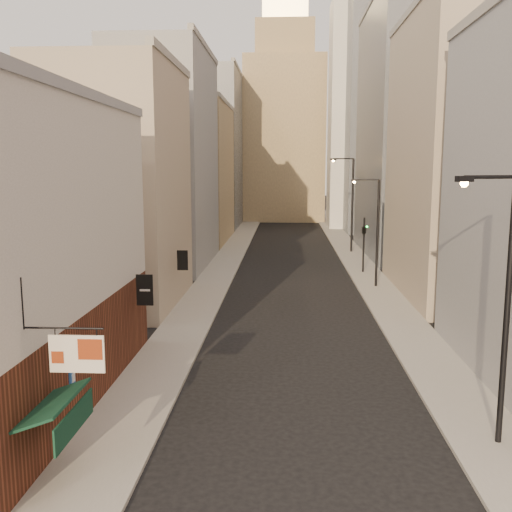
{
  "coord_description": "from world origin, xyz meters",
  "views": [
    {
      "loc": [
        -0.61,
        -12.25,
        9.39
      ],
      "look_at": [
        -2.2,
        18.21,
        4.63
      ],
      "focal_mm": 40.0,
      "sensor_mm": 36.0,
      "label": 1
    }
  ],
  "objects": [
    {
      "name": "clock_tower",
      "position": [
        -1.0,
        92.0,
        17.63
      ],
      "size": [
        14.0,
        14.0,
        44.9
      ],
      "color": "#8D795A",
      "rests_on": "ground"
    },
    {
      "name": "sidewalk_left",
      "position": [
        -6.5,
        55.0,
        0.07
      ],
      "size": [
        3.0,
        140.0,
        0.15
      ],
      "primitive_type": "cube",
      "color": "gray",
      "rests_on": "ground"
    },
    {
      "name": "right_bldg_beige",
      "position": [
        12.0,
        30.0,
        10.0
      ],
      "size": [
        8.0,
        16.0,
        20.0
      ],
      "primitive_type": "cube",
      "color": "tan",
      "rests_on": "ground"
    },
    {
      "name": "sidewalk_right",
      "position": [
        6.5,
        55.0,
        0.07
      ],
      "size": [
        3.0,
        140.0,
        0.15
      ],
      "primitive_type": "cube",
      "color": "gray",
      "rests_on": "ground"
    },
    {
      "name": "left_bldg_grey",
      "position": [
        -12.0,
        42.0,
        10.0
      ],
      "size": [
        8.0,
        16.0,
        20.0
      ],
      "primitive_type": "cube",
      "color": "gray",
      "rests_on": "ground"
    },
    {
      "name": "white_tower",
      "position": [
        10.0,
        78.0,
        18.61
      ],
      "size": [
        8.0,
        8.0,
        41.5
      ],
      "color": "silver",
      "rests_on": "ground"
    },
    {
      "name": "left_bldg_beige",
      "position": [
        -12.0,
        26.0,
        8.0
      ],
      "size": [
        8.0,
        12.0,
        16.0
      ],
      "primitive_type": "cube",
      "color": "tan",
      "rests_on": "ground"
    },
    {
      "name": "traffic_light_right",
      "position": [
        6.31,
        38.2,
        3.86
      ],
      "size": [
        0.72,
        0.72,
        5.0
      ],
      "rotation": [
        0.0,
        0.0,
        2.93
      ],
      "color": "black",
      "rests_on": "ground"
    },
    {
      "name": "left_bldg_tan",
      "position": [
        -12.0,
        60.0,
        8.5
      ],
      "size": [
        8.0,
        18.0,
        17.0
      ],
      "primitive_type": "cube",
      "color": "#8D795A",
      "rests_on": "ground"
    },
    {
      "name": "streetlamp_near",
      "position": [
        6.46,
        6.26,
        5.23
      ],
      "size": [
        2.26,
        1.11,
        9.15
      ],
      "rotation": [
        0.0,
        0.0,
        0.4
      ],
      "color": "black",
      "rests_on": "ground"
    },
    {
      "name": "streetlamp_mid",
      "position": [
        6.29,
        32.12,
        4.85
      ],
      "size": [
        2.22,
        0.52,
        8.5
      ],
      "rotation": [
        0.0,
        0.0,
        -0.15
      ],
      "color": "black",
      "rests_on": "ground"
    },
    {
      "name": "highrise",
      "position": [
        18.0,
        78.0,
        25.66
      ],
      "size": [
        21.0,
        23.0,
        51.2
      ],
      "color": "gray",
      "rests_on": "ground"
    },
    {
      "name": "right_bldg_wingrid",
      "position": [
        12.0,
        50.0,
        13.0
      ],
      "size": [
        8.0,
        20.0,
        26.0
      ],
      "primitive_type": "cube",
      "color": "gray",
      "rests_on": "ground"
    },
    {
      "name": "near_building_left",
      "position": [
        -10.99,
        9.0,
        6.02
      ],
      "size": [
        8.3,
        23.04,
        12.3
      ],
      "color": "brown",
      "rests_on": "ground"
    },
    {
      "name": "streetlamp_far",
      "position": [
        6.42,
        50.77,
        5.92
      ],
      "size": [
        2.55,
        1.28,
        10.37
      ],
      "rotation": [
        0.0,
        0.0,
        -0.42
      ],
      "color": "black",
      "rests_on": "ground"
    },
    {
      "name": "left_bldg_wingrid",
      "position": [
        -12.0,
        80.0,
        12.0
      ],
      "size": [
        8.0,
        20.0,
        24.0
      ],
      "primitive_type": "cube",
      "color": "gray",
      "rests_on": "ground"
    }
  ]
}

